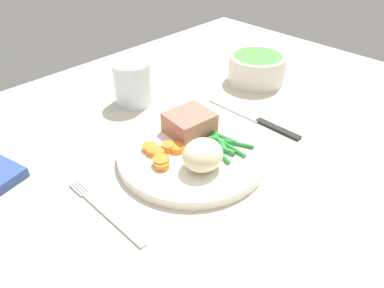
{
  "coord_description": "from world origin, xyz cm",
  "views": [
    {
      "loc": [
        -34.06,
        -32.91,
        38.63
      ],
      "look_at": [
        -0.61,
        0.03,
        4.6
      ],
      "focal_mm": 34.17,
      "sensor_mm": 36.0,
      "label": 1
    }
  ],
  "objects_px": {
    "water_glass": "(133,85)",
    "fork": "(105,212)",
    "salad_bowl": "(257,67)",
    "meat_portion": "(190,123)",
    "dinner_plate": "(192,153)",
    "knife": "(254,118)"
  },
  "relations": [
    {
      "from": "salad_bowl",
      "to": "meat_portion",
      "type": "bearing_deg",
      "value": -168.1
    },
    {
      "from": "dinner_plate",
      "to": "fork",
      "type": "height_order",
      "value": "dinner_plate"
    },
    {
      "from": "fork",
      "to": "salad_bowl",
      "type": "height_order",
      "value": "salad_bowl"
    },
    {
      "from": "dinner_plate",
      "to": "fork",
      "type": "distance_m",
      "value": 0.17
    },
    {
      "from": "meat_portion",
      "to": "salad_bowl",
      "type": "bearing_deg",
      "value": 11.9
    },
    {
      "from": "knife",
      "to": "salad_bowl",
      "type": "distance_m",
      "value": 0.17
    },
    {
      "from": "water_glass",
      "to": "fork",
      "type": "bearing_deg",
      "value": -135.62
    },
    {
      "from": "fork",
      "to": "water_glass",
      "type": "xyz_separation_m",
      "value": [
        0.22,
        0.21,
        0.04
      ]
    },
    {
      "from": "dinner_plate",
      "to": "water_glass",
      "type": "height_order",
      "value": "water_glass"
    },
    {
      "from": "knife",
      "to": "water_glass",
      "type": "relative_size",
      "value": 2.41
    },
    {
      "from": "knife",
      "to": "water_glass",
      "type": "xyz_separation_m",
      "value": [
        -0.12,
        0.21,
        0.04
      ]
    },
    {
      "from": "meat_portion",
      "to": "knife",
      "type": "height_order",
      "value": "meat_portion"
    },
    {
      "from": "water_glass",
      "to": "salad_bowl",
      "type": "distance_m",
      "value": 0.28
    },
    {
      "from": "meat_portion",
      "to": "dinner_plate",
      "type": "bearing_deg",
      "value": -130.6
    },
    {
      "from": "meat_portion",
      "to": "fork",
      "type": "distance_m",
      "value": 0.21
    },
    {
      "from": "knife",
      "to": "water_glass",
      "type": "height_order",
      "value": "water_glass"
    },
    {
      "from": "fork",
      "to": "knife",
      "type": "bearing_deg",
      "value": 3.93
    },
    {
      "from": "knife",
      "to": "salad_bowl",
      "type": "relative_size",
      "value": 1.65
    },
    {
      "from": "knife",
      "to": "meat_portion",
      "type": "bearing_deg",
      "value": 164.92
    },
    {
      "from": "salad_bowl",
      "to": "dinner_plate",
      "type": "bearing_deg",
      "value": -162.51
    },
    {
      "from": "fork",
      "to": "water_glass",
      "type": "height_order",
      "value": "water_glass"
    },
    {
      "from": "fork",
      "to": "knife",
      "type": "xyz_separation_m",
      "value": [
        0.33,
        -0.0,
        -0.0
      ]
    }
  ]
}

